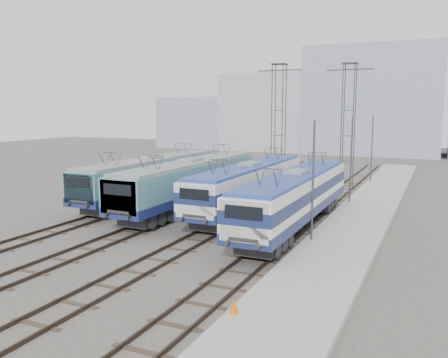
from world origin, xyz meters
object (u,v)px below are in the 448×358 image
catenary_tower_west (279,119)px  mast_front (313,184)px  locomotive_far_right (295,195)px  locomotive_center_right (249,183)px  catenary_tower_east (348,119)px  mast_mid (351,162)px  safety_cone (234,306)px  locomotive_far_left (150,175)px  locomotive_center_left (190,180)px  mast_rear (372,150)px

catenary_tower_west → mast_front: bearing=-66.7°
locomotive_far_right → mast_front: mast_front is taller
locomotive_center_right → catenary_tower_west: bearing=99.4°
locomotive_center_right → catenary_tower_east: 16.77m
mast_mid → safety_cone: bearing=-90.3°
locomotive_far_left → mast_mid: size_ratio=2.52×
locomotive_far_right → safety_cone: 14.00m
locomotive_center_right → locomotive_center_left: bearing=-169.9°
mast_front → mast_mid: (0.00, 12.00, 0.00)m
mast_front → mast_rear: size_ratio=1.00×
safety_cone → locomotive_center_left: bearing=123.3°
safety_cone → catenary_tower_west: bearing=105.4°
locomotive_center_right → catenary_tower_west: catenary_tower_west is taller
locomotive_center_left → mast_front: size_ratio=2.59×
locomotive_far_left → mast_rear: 22.93m
locomotive_center_left → mast_front: bearing=-27.3°
locomotive_center_left → catenary_tower_east: size_ratio=1.51×
catenary_tower_east → mast_front: catenary_tower_east is taller
catenary_tower_east → mast_mid: 10.69m
mast_mid → catenary_tower_east: bearing=101.9°
locomotive_center_right → mast_front: (6.35, -6.39, 1.28)m
mast_mid → locomotive_far_left: bearing=-162.0°
locomotive_center_right → safety_cone: bearing=-70.0°
locomotive_far_left → mast_rear: (15.35, 16.98, 1.30)m
locomotive_far_left → locomotive_center_right: size_ratio=1.02×
locomotive_center_left → catenary_tower_west: size_ratio=1.51×
catenary_tower_west → safety_cone: 32.52m
locomotive_center_left → locomotive_center_right: locomotive_center_left is taller
safety_cone → locomotive_far_right: bearing=97.2°
locomotive_far_left → locomotive_far_right: bearing=-16.6°
mast_mid → mast_rear: bearing=90.0°
locomotive_center_right → mast_front: bearing=-45.2°
mast_mid → locomotive_center_left: bearing=-149.4°
locomotive_center_left → mast_rear: size_ratio=2.59×
catenary_tower_east → locomotive_far_left: bearing=-131.5°
locomotive_center_left → safety_cone: size_ratio=32.66×
mast_front → safety_cone: bearing=-90.5°
locomotive_far_right → locomotive_far_left: bearing=163.4°
mast_rear → safety_cone: 34.92m
locomotive_center_right → locomotive_far_left: bearing=176.0°
catenary_tower_west → catenary_tower_east: 6.80m
mast_rear → locomotive_center_left: bearing=-120.5°
catenary_tower_west → safety_cone: bearing=-74.6°
locomotive_far_left → safety_cone: 23.51m
locomotive_far_right → catenary_tower_west: (-6.75, 17.00, 4.39)m
locomotive_center_left → catenary_tower_east: catenary_tower_east is taller
locomotive_far_right → mast_rear: (1.85, 21.00, 1.25)m
safety_cone → locomotive_far_left: bearing=130.6°
locomotive_center_right → mast_front: size_ratio=2.48×
mast_rear → safety_cone: mast_rear is taller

